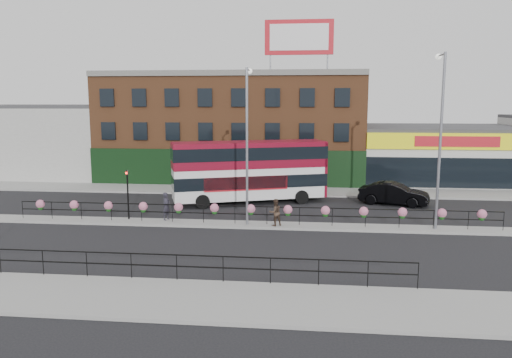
# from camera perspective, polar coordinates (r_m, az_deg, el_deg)

# --- Properties ---
(ground) EXTENTS (120.00, 120.00, 0.00)m
(ground) POSITION_cam_1_polar(r_m,az_deg,el_deg) (31.17, -0.59, -5.40)
(ground) COLOR black
(ground) RESTS_ON ground
(south_pavement) EXTENTS (60.00, 4.00, 0.15)m
(south_pavement) POSITION_cam_1_polar(r_m,az_deg,el_deg) (19.86, -4.73, -13.71)
(south_pavement) COLOR gray
(south_pavement) RESTS_ON ground
(north_pavement) EXTENTS (60.00, 4.00, 0.15)m
(north_pavement) POSITION_cam_1_polar(r_m,az_deg,el_deg) (42.82, 1.28, -1.35)
(north_pavement) COLOR gray
(north_pavement) RESTS_ON ground
(median) EXTENTS (60.00, 1.60, 0.15)m
(median) POSITION_cam_1_polar(r_m,az_deg,el_deg) (31.15, -0.59, -5.26)
(median) COLOR gray
(median) RESTS_ON ground
(yellow_line_inner) EXTENTS (60.00, 0.10, 0.01)m
(yellow_line_inner) POSITION_cam_1_polar(r_m,az_deg,el_deg) (21.99, -3.58, -11.60)
(yellow_line_inner) COLOR gold
(yellow_line_inner) RESTS_ON ground
(yellow_line_outer) EXTENTS (60.00, 0.10, 0.01)m
(yellow_line_outer) POSITION_cam_1_polar(r_m,az_deg,el_deg) (21.82, -3.66, -11.76)
(yellow_line_outer) COLOR gold
(yellow_line_outer) RESTS_ON ground
(brick_building) EXTENTS (25.00, 12.21, 10.30)m
(brick_building) POSITION_cam_1_polar(r_m,az_deg,el_deg) (50.58, -2.48, 5.99)
(brick_building) COLOR brown
(brick_building) RESTS_ON ground
(supermarket) EXTENTS (15.00, 12.25, 5.30)m
(supermarket) POSITION_cam_1_polar(r_m,az_deg,el_deg) (51.68, 20.06, 2.76)
(supermarket) COLOR silver
(supermarket) RESTS_ON ground
(warehouse_west) EXTENTS (15.50, 12.00, 7.30)m
(warehouse_west) POSITION_cam_1_polar(r_m,az_deg,el_deg) (57.33, -22.97, 4.16)
(warehouse_west) COLOR #ACACA7
(warehouse_west) RESTS_ON ground
(billboard) EXTENTS (6.00, 0.29, 4.40)m
(billboard) POSITION_cam_1_polar(r_m,az_deg,el_deg) (45.32, 4.94, 15.83)
(billboard) COLOR red
(billboard) RESTS_ON brick_building
(median_railing) EXTENTS (30.04, 0.56, 1.23)m
(median_railing) POSITION_cam_1_polar(r_m,az_deg,el_deg) (30.92, -0.59, -3.52)
(median_railing) COLOR black
(median_railing) RESTS_ON median
(south_railing) EXTENTS (20.04, 0.05, 1.12)m
(south_railing) POSITION_cam_1_polar(r_m,az_deg,el_deg) (21.72, -9.07, -9.29)
(south_railing) COLOR black
(south_railing) RESTS_ON south_pavement
(double_decker_bus) EXTENTS (11.81, 6.47, 4.69)m
(double_decker_bus) POSITION_cam_1_polar(r_m,az_deg,el_deg) (37.68, -0.70, 1.56)
(double_decker_bus) COLOR white
(double_decker_bus) RESTS_ON ground
(car) EXTENTS (4.68, 6.09, 1.67)m
(car) POSITION_cam_1_polar(r_m,az_deg,el_deg) (38.71, 15.47, -1.63)
(car) COLOR black
(car) RESTS_ON ground
(pedestrian_a) EXTENTS (0.94, 0.87, 1.78)m
(pedestrian_a) POSITION_cam_1_polar(r_m,az_deg,el_deg) (32.47, -10.21, -3.08)
(pedestrian_a) COLOR #272530
(pedestrian_a) RESTS_ON median
(pedestrian_b) EXTENTS (1.37, 1.35, 1.66)m
(pedestrian_b) POSITION_cam_1_polar(r_m,az_deg,el_deg) (30.50, 2.20, -3.83)
(pedestrian_b) COLOR #403024
(pedestrian_b) RESTS_ON median
(lamp_column_west) EXTENTS (0.34, 1.68, 9.55)m
(lamp_column_west) POSITION_cam_1_polar(r_m,az_deg,el_deg) (30.42, -0.99, 5.34)
(lamp_column_west) COLOR gray
(lamp_column_west) RESTS_ON median
(lamp_column_east) EXTENTS (0.37, 1.82, 10.35)m
(lamp_column_east) POSITION_cam_1_polar(r_m,az_deg,el_deg) (31.21, 20.29, 5.75)
(lamp_column_east) COLOR gray
(lamp_column_east) RESTS_ON median
(traffic_light_median) EXTENTS (0.15, 0.28, 3.65)m
(traffic_light_median) POSITION_cam_1_polar(r_m,az_deg,el_deg) (32.92, -14.48, -0.52)
(traffic_light_median) COLOR black
(traffic_light_median) RESTS_ON median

